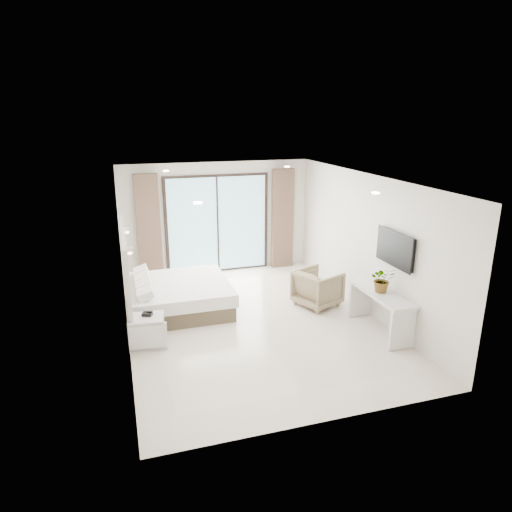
# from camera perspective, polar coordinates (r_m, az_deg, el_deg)

# --- Properties ---
(ground) EXTENTS (6.20, 6.20, 0.00)m
(ground) POSITION_cam_1_polar(r_m,az_deg,el_deg) (8.76, -0.25, -8.17)
(ground) COLOR beige
(ground) RESTS_ON ground
(room_shell) EXTENTS (4.62, 6.22, 2.72)m
(room_shell) POSITION_cam_1_polar(r_m,az_deg,el_deg) (8.93, -3.04, 3.11)
(room_shell) COLOR silver
(room_shell) RESTS_ON ground
(bed) EXTENTS (2.01, 1.91, 0.70)m
(bed) POSITION_cam_1_polar(r_m,az_deg,el_deg) (9.29, -9.81, -4.92)
(bed) COLOR brown
(bed) RESTS_ON ground
(nightstand) EXTENTS (0.63, 0.54, 0.53)m
(nightstand) POSITION_cam_1_polar(r_m,az_deg,el_deg) (8.02, -13.47, -9.13)
(nightstand) COLOR silver
(nightstand) RESTS_ON ground
(phone) EXTENTS (0.20, 0.18, 0.05)m
(phone) POSITION_cam_1_polar(r_m,az_deg,el_deg) (7.94, -13.43, -7.08)
(phone) COLOR black
(phone) RESTS_ON nightstand
(console_desk) EXTENTS (0.48, 1.53, 0.77)m
(console_desk) POSITION_cam_1_polar(r_m,az_deg,el_deg) (8.46, 15.31, -5.66)
(console_desk) COLOR silver
(console_desk) RESTS_ON ground
(plant) EXTENTS (0.55, 0.58, 0.36)m
(plant) POSITION_cam_1_polar(r_m,az_deg,el_deg) (8.32, 15.52, -3.17)
(plant) COLOR #33662D
(plant) RESTS_ON console_desk
(armchair) EXTENTS (0.99, 1.02, 0.82)m
(armchair) POSITION_cam_1_polar(r_m,az_deg,el_deg) (9.42, 7.73, -3.77)
(armchair) COLOR #958862
(armchair) RESTS_ON ground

